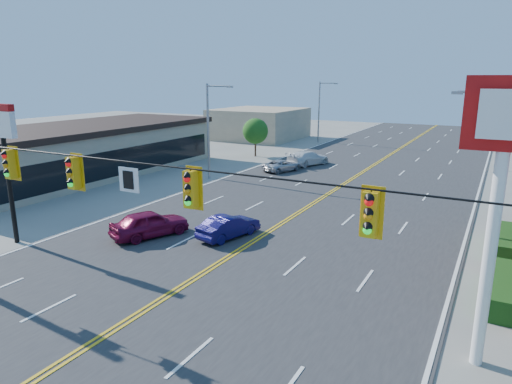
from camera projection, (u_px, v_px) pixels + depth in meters
The scene contains 16 objects.
ground at pixel (113, 332), 15.58m from camera, with size 160.00×160.00×0.00m, color gray.
road at pixel (321, 199), 32.62m from camera, with size 20.00×120.00×0.06m, color #2D2D30.
signal_span at pixel (99, 193), 14.45m from camera, with size 24.32×0.34×9.00m.
kfc_pylon at pixel (501, 168), 12.43m from camera, with size 2.20×0.36×8.50m.
strip_mall at pixel (81, 150), 40.57m from camera, with size 10.40×26.40×4.40m.
pizza_hut_sign at pixel (4, 145), 22.83m from camera, with size 1.90×0.30×6.85m.
streetlight_se at pixel (496, 164), 21.42m from camera, with size 2.55×0.25×8.00m.
streetlight_ne at pixel (503, 122), 41.87m from camera, with size 2.55×0.25×8.00m.
streetlight_sw at pixel (210, 126), 38.24m from camera, with size 2.55×0.25×8.00m.
streetlight_nw at pixel (320, 109), 60.40m from camera, with size 2.55×0.25×8.00m.
tree_west at pixel (255, 131), 49.90m from camera, with size 2.80×2.80×4.20m.
bld_west_far at pixel (259, 124), 65.25m from camera, with size 11.00×12.00×4.20m, color tan.
car_magenta at pixel (150, 224), 24.69m from camera, with size 1.71×4.25×1.45m, color maroon.
car_blue at pixel (229, 227), 24.55m from camera, with size 1.30×3.73×1.23m, color #110D4F.
car_white at pixel (308, 159), 45.06m from camera, with size 1.97×4.85×1.41m, color silver.
car_silver at pixel (282, 166), 42.08m from camera, with size 1.80×3.90×1.08m, color #B3B3B9.
Camera 1 is at (10.95, -9.93, 8.42)m, focal length 32.00 mm.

